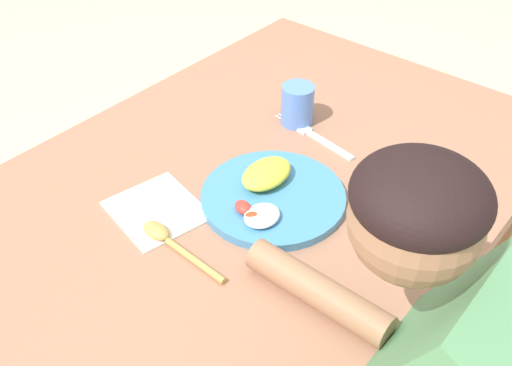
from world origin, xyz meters
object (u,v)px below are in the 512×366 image
Objects in this scene: spoon at (168,240)px; fork at (315,136)px; drinking_cup at (297,105)px; plate at (271,194)px.

fork is at bearing -88.46° from spoon.
drinking_cup is at bearing -9.44° from fork.
drinking_cup is (0.23, 0.12, 0.03)m from plate.
spoon is (-0.41, 0.01, 0.01)m from fork.
drinking_cup is at bearing -80.14° from spoon.
plate is 1.21× the size of fork.
fork is 2.48× the size of drinking_cup.
spoon is 0.43m from drinking_cup.
plate is 0.22m from fork.
fork is at bearing 14.56° from plate.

